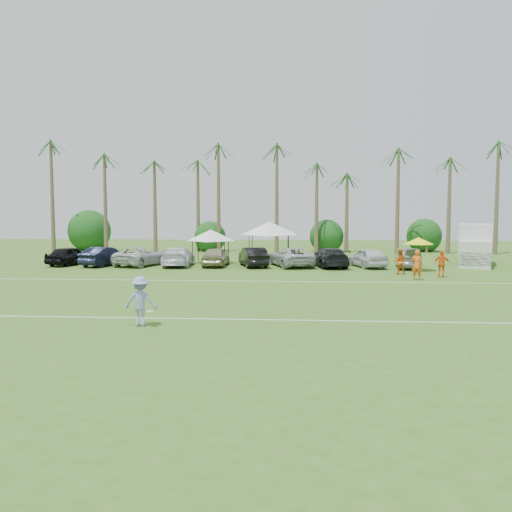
{
  "coord_description": "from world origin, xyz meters",
  "views": [
    {
      "loc": [
        3.06,
        -20.23,
        4.4
      ],
      "look_at": [
        0.6,
        13.24,
        1.6
      ],
      "focal_mm": 40.0,
      "sensor_mm": 36.0,
      "label": 1
    }
  ],
  "objects": [
    {
      "name": "canopy_tent_right",
      "position": [
        0.71,
        27.04,
        3.32
      ],
      "size": [
        4.79,
        4.79,
        3.88
      ],
      "color": "black",
      "rests_on": "ground"
    },
    {
      "name": "market_umbrella",
      "position": [
        11.55,
        20.55,
        2.14
      ],
      "size": [
        2.14,
        2.14,
        2.38
      ],
      "color": "black",
      "rests_on": "ground"
    },
    {
      "name": "sideline_player_a",
      "position": [
        10.41,
        15.38,
        0.94
      ],
      "size": [
        0.8,
        0.67,
        1.87
      ],
      "primitive_type": "imported",
      "rotation": [
        0.0,
        0.0,
        2.77
      ],
      "color": "orange",
      "rests_on": "ground"
    },
    {
      "name": "sideline_player_b",
      "position": [
        9.88,
        18.36,
        0.86
      ],
      "size": [
        0.9,
        0.74,
        1.71
      ],
      "primitive_type": "imported",
      "rotation": [
        0.0,
        0.0,
        3.02
      ],
      "color": "orange",
      "rests_on": "ground"
    },
    {
      "name": "bush_tree_2",
      "position": [
        6.0,
        39.0,
        1.8
      ],
      "size": [
        4.0,
        4.0,
        4.0
      ],
      "color": "brown",
      "rests_on": "ground"
    },
    {
      "name": "palm_tree_1",
      "position": [
        -17.0,
        38.0,
        8.35
      ],
      "size": [
        2.4,
        2.4,
        9.9
      ],
      "color": "brown",
      "rests_on": "ground"
    },
    {
      "name": "canopy_tent_left",
      "position": [
        -3.91,
        25.1,
        2.71
      ],
      "size": [
        3.91,
        3.91,
        3.17
      ],
      "color": "black",
      "rests_on": "ground"
    },
    {
      "name": "palm_tree_0",
      "position": [
        -22.0,
        38.0,
        7.48
      ],
      "size": [
        2.4,
        2.4,
        8.9
      ],
      "color": "brown",
      "rests_on": "ground"
    },
    {
      "name": "palm_tree_10",
      "position": [
        23.0,
        38.0,
        9.21
      ],
      "size": [
        2.4,
        2.4,
        10.9
      ],
      "color": "brown",
      "rests_on": "ground"
    },
    {
      "name": "parked_car_9",
      "position": [
        11.17,
        22.4,
        0.74
      ],
      "size": [
        1.97,
        4.6,
        1.47
      ],
      "primitive_type": "imported",
      "rotation": [
        0.0,
        0.0,
        3.05
      ],
      "color": "slate",
      "rests_on": "ground"
    },
    {
      "name": "ground",
      "position": [
        0.0,
        0.0,
        0.0
      ],
      "size": [
        120.0,
        120.0,
        0.0
      ],
      "primitive_type": "plane",
      "color": "#3B651E",
      "rests_on": "ground"
    },
    {
      "name": "bush_tree_0",
      "position": [
        -19.0,
        39.0,
        1.8
      ],
      "size": [
        4.0,
        4.0,
        4.0
      ],
      "color": "brown",
      "rests_on": "ground"
    },
    {
      "name": "palm_tree_9",
      "position": [
        18.0,
        38.0,
        8.35
      ],
      "size": [
        2.4,
        2.4,
        9.9
      ],
      "color": "brown",
      "rests_on": "ground"
    },
    {
      "name": "field_lines",
      "position": [
        0.0,
        8.0,
        0.01
      ],
      "size": [
        80.0,
        12.1,
        0.01
      ],
      "color": "white",
      "rests_on": "ground"
    },
    {
      "name": "palm_tree_3",
      "position": [
        -8.0,
        38.0,
        10.06
      ],
      "size": [
        2.4,
        2.4,
        11.9
      ],
      "color": "brown",
      "rests_on": "ground"
    },
    {
      "name": "palm_tree_5",
      "position": [
        0.0,
        38.0,
        8.35
      ],
      "size": [
        2.4,
        2.4,
        9.9
      ],
      "color": "brown",
      "rests_on": "ground"
    },
    {
      "name": "parked_car_2",
      "position": [
        -8.93,
        22.93,
        0.74
      ],
      "size": [
        4.0,
        5.8,
        1.47
      ],
      "primitive_type": "imported",
      "rotation": [
        0.0,
        0.0,
        2.82
      ],
      "color": "silver",
      "rests_on": "ground"
    },
    {
      "name": "parked_car_3",
      "position": [
        -6.06,
        22.65,
        0.74
      ],
      "size": [
        2.35,
        5.19,
        1.47
      ],
      "primitive_type": "imported",
      "rotation": [
        0.0,
        0.0,
        3.2
      ],
      "color": "white",
      "rests_on": "ground"
    },
    {
      "name": "parked_car_1",
      "position": [
        -11.81,
        22.45,
        0.74
      ],
      "size": [
        2.76,
        4.73,
        1.47
      ],
      "primitive_type": "imported",
      "rotation": [
        0.0,
        0.0,
        2.85
      ],
      "color": "black",
      "rests_on": "ground"
    },
    {
      "name": "sideline_player_c",
      "position": [
        12.28,
        16.87,
        0.87
      ],
      "size": [
        1.08,
        0.58,
        1.75
      ],
      "primitive_type": "imported",
      "rotation": [
        0.0,
        0.0,
        2.99
      ],
      "color": "orange",
      "rests_on": "ground"
    },
    {
      "name": "frisbee_player",
      "position": [
        -2.8,
        0.48,
        0.94
      ],
      "size": [
        1.24,
        0.76,
        1.87
      ],
      "rotation": [
        0.0,
        0.0,
        3.19
      ],
      "color": "#9095CC",
      "rests_on": "ground"
    },
    {
      "name": "parked_car_6",
      "position": [
        2.55,
        22.99,
        0.74
      ],
      "size": [
        3.94,
        5.8,
        1.47
      ],
      "primitive_type": "imported",
      "rotation": [
        0.0,
        0.0,
        3.45
      ],
      "color": "silver",
      "rests_on": "ground"
    },
    {
      "name": "parked_car_7",
      "position": [
        5.43,
        22.75,
        0.74
      ],
      "size": [
        3.09,
        5.4,
        1.47
      ],
      "primitive_type": "imported",
      "rotation": [
        0.0,
        0.0,
        3.35
      ],
      "color": "black",
      "rests_on": "ground"
    },
    {
      "name": "bush_tree_3",
      "position": [
        16.0,
        39.0,
        1.8
      ],
      "size": [
        4.0,
        4.0,
        4.0
      ],
      "color": "brown",
      "rests_on": "ground"
    },
    {
      "name": "palm_tree_8",
      "position": [
        13.0,
        38.0,
        7.48
      ],
      "size": [
        2.4,
        2.4,
        8.9
      ],
      "color": "brown",
      "rests_on": "ground"
    },
    {
      "name": "parked_car_8",
      "position": [
        8.3,
        22.79,
        0.74
      ],
      "size": [
        2.89,
        4.64,
        1.47
      ],
      "primitive_type": "imported",
      "rotation": [
        0.0,
        0.0,
        3.43
      ],
      "color": "silver",
      "rests_on": "ground"
    },
    {
      "name": "parked_car_4",
      "position": [
        -3.19,
        22.78,
        0.74
      ],
      "size": [
        1.8,
        4.35,
        1.47
      ],
      "primitive_type": "imported",
      "rotation": [
        0.0,
        0.0,
        3.13
      ],
      "color": "tan",
      "rests_on": "ground"
    },
    {
      "name": "parked_car_5",
      "position": [
        -0.32,
        22.75,
        0.74
      ],
      "size": [
        2.72,
        4.73,
        1.47
      ],
      "primitive_type": "imported",
      "rotation": [
        0.0,
        0.0,
        3.42
      ],
      "color": "black",
      "rests_on": "ground"
    },
    {
      "name": "palm_tree_4",
      "position": [
        -4.0,
        38.0,
        7.48
      ],
      "size": [
        2.4,
        2.4,
        8.9
      ],
      "color": "brown",
      "rests_on": "ground"
    },
    {
      "name": "palm_tree_2",
      "position": [
        -12.0,
        38.0,
        9.21
      ],
      "size": [
        2.4,
        2.4,
        10.9
      ],
      "color": "brown",
      "rests_on": "ground"
    },
    {
      "name": "box_truck",
      "position": [
        16.77,
        24.91,
        1.71
      ],
      "size": [
        3.99,
        6.59,
        3.19
      ],
      "rotation": [
        0.0,
        0.0,
        -0.29
      ],
      "color": "silver",
      "rests_on": "ground"
    },
    {
      "name": "bush_tree_1",
      "position": [
        -6.0,
        39.0,
        1.8
      ],
      "size": [
        4.0,
        4.0,
        4.0
      ],
      "color": "brown",
      "rests_on": "ground"
    },
    {
      "name": "palm_tree_7",
      "position": [
        8.0,
        38.0,
        10.06
      ],
      "size": [
        2.4,
        2.4,
        11.9
      ],
      "color": "brown",
      "rests_on": "ground"
    },
    {
      "name": "palm_tree_6",
      "position": [
        4.0,
        38.0,
        9.21
      ],
      "size": [
        2.4,
        2.4,
        10.9
      ],
      "color": "brown",
      "rests_on": "ground"
    },
    {
      "name": "parked_car_0",
      "position": [
        -14.68,
        22.82,
        0.74
      ],
      "size": [
        2.85,
        4.64,
        1.47
      ],
      "primitive_type": "imported",
      "rotation": [
        0.0,
        0.0,
        2.87
      ],
      "color": "black",
      "rests_on": "ground"
    }
  ]
}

